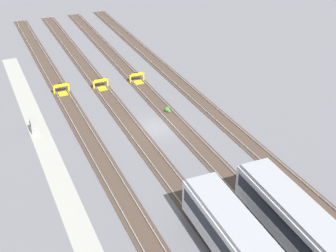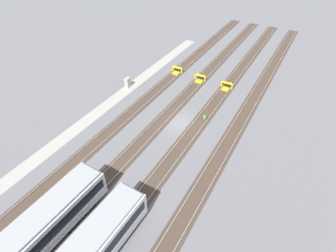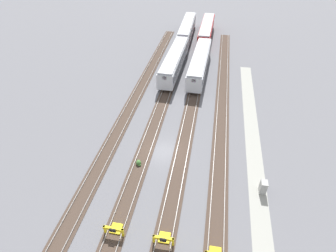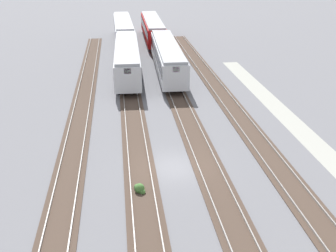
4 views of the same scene
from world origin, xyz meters
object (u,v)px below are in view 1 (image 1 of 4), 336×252
object	(u,v)px
subway_car_front_row_centre	(321,248)
weed_clump	(167,110)
bumper_stop_nearest_track	(62,90)
electrical_cabinet	(34,126)
bumper_stop_near_inner_track	(101,85)
bumper_stop_middle_track	(137,79)

from	to	relation	value
subway_car_front_row_centre	weed_clump	size ratio (longest dim) A/B	19.63
bumper_stop_nearest_track	weed_clump	world-z (taller)	bumper_stop_nearest_track
bumper_stop_nearest_track	electrical_cabinet	world-z (taller)	electrical_cabinet
bumper_stop_near_inner_track	bumper_stop_middle_track	bearing A→B (deg)	89.45
bumper_stop_near_inner_track	electrical_cabinet	xyz separation A→B (m)	(7.61, -9.59, 0.29)
bumper_stop_middle_track	electrical_cabinet	world-z (taller)	electrical_cabinet
subway_car_front_row_centre	bumper_stop_nearest_track	xyz separation A→B (m)	(-35.41, -9.66, -1.53)
bumper_stop_nearest_track	electrical_cabinet	size ratio (longest dim) A/B	1.25
bumper_stop_nearest_track	electrical_cabinet	distance (m)	9.47
bumper_stop_near_inner_track	weed_clump	size ratio (longest dim) A/B	2.18
bumper_stop_near_inner_track	bumper_stop_middle_track	world-z (taller)	same
bumper_stop_middle_track	weed_clump	world-z (taller)	bumper_stop_middle_track
bumper_stop_middle_track	electrical_cabinet	size ratio (longest dim) A/B	1.25
subway_car_front_row_centre	weed_clump	xyz separation A→B (m)	(-25.75, 0.15, -1.80)
bumper_stop_middle_track	electrical_cabinet	bearing A→B (deg)	-62.28
bumper_stop_middle_track	electrical_cabinet	distance (m)	16.27
subway_car_front_row_centre	electrical_cabinet	xyz separation A→B (m)	(-27.23, -14.42, -1.24)
bumper_stop_near_inner_track	electrical_cabinet	size ratio (longest dim) A/B	1.25
electrical_cabinet	bumper_stop_nearest_track	bearing A→B (deg)	149.75
bumper_stop_nearest_track	weed_clump	xyz separation A→B (m)	(9.65, 9.81, -0.27)
subway_car_front_row_centre	weed_clump	bearing A→B (deg)	179.67
bumper_stop_nearest_track	bumper_stop_middle_track	size ratio (longest dim) A/B	1.00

